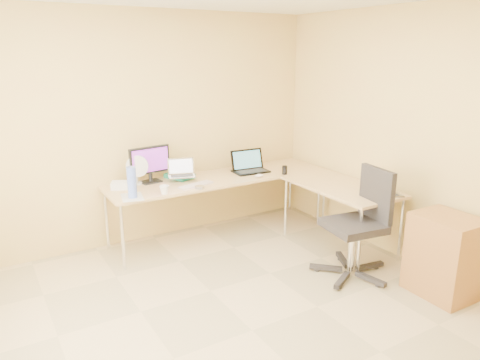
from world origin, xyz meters
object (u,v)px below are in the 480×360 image
desk_main (220,206)px  water_bottle (132,183)px  laptop_return (385,183)px  cabinet (444,257)px  office_chair (353,228)px  laptop_center (182,168)px  mug (164,190)px  desk_return (339,217)px  keyboard (196,185)px  monitor (150,164)px  laptop_black (251,161)px  desk_fan (136,171)px

desk_main → water_bottle: 1.27m
laptop_return → cabinet: laptop_return is taller
office_chair → desk_main: bearing=120.0°
water_bottle → cabinet: water_bottle is taller
desk_main → office_chair: 1.68m
laptop_center → mug: bearing=-117.4°
water_bottle → cabinet: (2.20, -2.00, -0.53)m
desk_return → laptop_center: bearing=142.9°
keyboard → office_chair: office_chair is taller
desk_main → cabinet: size_ratio=3.44×
monitor → laptop_black: monitor is taller
cabinet → desk_return: bearing=95.8°
monitor → desk_fan: (-0.16, 0.00, -0.05)m
desk_return → office_chair: (-0.35, -0.56, 0.13)m
desk_return → water_bottle: (-2.10, 0.75, 0.52)m
desk_main → cabinet: bearing=-64.5°
water_bottle → office_chair: bearing=-36.9°
monitor → mug: bearing=-102.6°
laptop_center → desk_fan: size_ratio=0.99×
laptop_black → mug: (-1.24, -0.29, -0.09)m
cabinet → laptop_black: bearing=107.3°
monitor → desk_fan: 0.17m
desk_fan → laptop_return: size_ratio=0.86×
laptop_black → keyboard: laptop_black is taller
mug → desk_fan: size_ratio=0.32×
laptop_center → keyboard: 0.30m
laptop_black → keyboard: (-0.83, -0.19, -0.12)m
monitor → desk_main: bearing=-23.0°
mug → water_bottle: bearing=171.5°
desk_main → mug: size_ratio=27.05×
laptop_black → mug: bearing=-163.0°
keyboard → mug: size_ratio=4.22×
mug → cabinet: (1.88, -1.96, -0.42)m
desk_return → laptop_black: laptop_black is taller
laptop_return → monitor: bearing=68.9°
monitor → water_bottle: (-0.35, -0.45, -0.05)m
laptop_center → office_chair: office_chair is taller
laptop_black → mug: laptop_black is taller
desk_return → water_bottle: size_ratio=4.07×
laptop_center → keyboard: size_ratio=0.73×
desk_main → desk_fan: bearing=167.9°
desk_return → office_chair: 0.67m
keyboard → laptop_return: bearing=-53.5°
mug → laptop_return: bearing=-31.2°
keyboard → mug: 0.42m
mug → office_chair: (1.43, -1.26, -0.28)m
desk_main → laptop_return: laptop_return is taller
keyboard → desk_fan: size_ratio=1.36×
desk_return → desk_fan: 2.31m
mug → desk_fan: 0.52m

